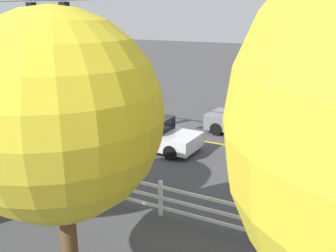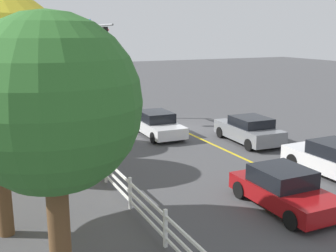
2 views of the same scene
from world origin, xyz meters
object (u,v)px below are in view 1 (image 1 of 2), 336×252
car_1 (252,121)px  pedestrian (25,124)px  car_3 (149,133)px  tree_2 (58,116)px

car_1 → pedestrian: size_ratio=2.63×
car_1 → car_3: 5.41m
car_1 → tree_2: bearing=89.9°
pedestrian → tree_2: bearing=154.2°
car_3 → tree_2: tree_2 is taller
pedestrian → car_1: bearing=-134.8°
car_1 → car_3: (3.67, 3.97, -0.03)m
car_1 → tree_2: size_ratio=0.73×
car_1 → tree_2: (0.60, 12.56, 3.22)m
tree_2 → car_1: bearing=-92.7°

